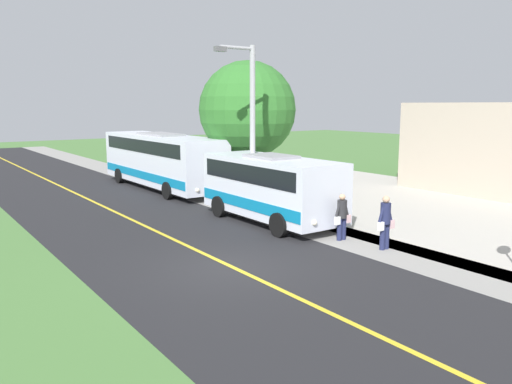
{
  "coord_description": "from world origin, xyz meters",
  "views": [
    {
      "loc": [
        7.88,
        12.43,
        4.75
      ],
      "look_at": [
        -3.5,
        -3.62,
        1.4
      ],
      "focal_mm": 36.07,
      "sensor_mm": 36.0,
      "label": 1
    }
  ],
  "objects_px": {
    "pedestrian_waiting": "(342,215)",
    "street_light_pole": "(250,122)",
    "pedestrian_with_bags": "(385,221)",
    "shuttle_bus_front": "(271,185)",
    "tree_curbside": "(247,110)",
    "transit_bus_rear": "(161,158)"
  },
  "relations": [
    {
      "from": "transit_bus_rear",
      "to": "street_light_pole",
      "type": "bearing_deg",
      "value": 92.05
    },
    {
      "from": "transit_bus_rear",
      "to": "tree_curbside",
      "type": "bearing_deg",
      "value": 121.84
    },
    {
      "from": "transit_bus_rear",
      "to": "pedestrian_waiting",
      "type": "xyz_separation_m",
      "value": [
        -0.29,
        14.19,
        -0.85
      ]
    },
    {
      "from": "shuttle_bus_front",
      "to": "pedestrian_waiting",
      "type": "xyz_separation_m",
      "value": [
        -0.34,
        3.71,
        -0.63
      ]
    },
    {
      "from": "pedestrian_with_bags",
      "to": "pedestrian_waiting",
      "type": "distance_m",
      "value": 1.72
    },
    {
      "from": "transit_bus_rear",
      "to": "pedestrian_waiting",
      "type": "height_order",
      "value": "transit_bus_rear"
    },
    {
      "from": "pedestrian_with_bags",
      "to": "street_light_pole",
      "type": "bearing_deg",
      "value": -87.73
    },
    {
      "from": "transit_bus_rear",
      "to": "pedestrian_with_bags",
      "type": "height_order",
      "value": "transit_bus_rear"
    },
    {
      "from": "pedestrian_with_bags",
      "to": "street_light_pole",
      "type": "relative_size",
      "value": 0.25
    },
    {
      "from": "transit_bus_rear",
      "to": "tree_curbside",
      "type": "xyz_separation_m",
      "value": [
        -2.84,
        4.57,
        2.74
      ]
    },
    {
      "from": "shuttle_bus_front",
      "to": "street_light_pole",
      "type": "height_order",
      "value": "street_light_pole"
    },
    {
      "from": "transit_bus_rear",
      "to": "pedestrian_waiting",
      "type": "bearing_deg",
      "value": 91.16
    },
    {
      "from": "pedestrian_waiting",
      "to": "tree_curbside",
      "type": "xyz_separation_m",
      "value": [
        -2.55,
        -9.62,
        3.59
      ]
    },
    {
      "from": "shuttle_bus_front",
      "to": "street_light_pole",
      "type": "bearing_deg",
      "value": -100.15
    },
    {
      "from": "shuttle_bus_front",
      "to": "pedestrian_with_bags",
      "type": "xyz_separation_m",
      "value": [
        -0.65,
        5.4,
        -0.54
      ]
    },
    {
      "from": "pedestrian_waiting",
      "to": "street_light_pole",
      "type": "height_order",
      "value": "street_light_pole"
    },
    {
      "from": "shuttle_bus_front",
      "to": "tree_curbside",
      "type": "xyz_separation_m",
      "value": [
        -2.89,
        -5.91,
        2.95
      ]
    },
    {
      "from": "pedestrian_with_bags",
      "to": "tree_curbside",
      "type": "relative_size",
      "value": 0.26
    },
    {
      "from": "street_light_pole",
      "to": "tree_curbside",
      "type": "height_order",
      "value": "street_light_pole"
    },
    {
      "from": "shuttle_bus_front",
      "to": "pedestrian_with_bags",
      "type": "distance_m",
      "value": 5.47
    },
    {
      "from": "shuttle_bus_front",
      "to": "pedestrian_with_bags",
      "type": "bearing_deg",
      "value": 96.9
    },
    {
      "from": "street_light_pole",
      "to": "shuttle_bus_front",
      "type": "bearing_deg",
      "value": 79.85
    }
  ]
}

